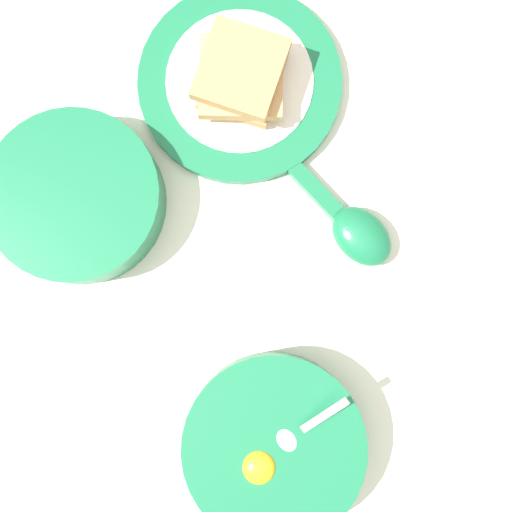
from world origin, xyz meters
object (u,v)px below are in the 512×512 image
Objects in this scene: toast_sandwich at (242,75)px; congee_bowl at (77,198)px; toast_plate at (240,83)px; egg_bowl at (274,445)px; soup_spoon at (353,228)px.

toast_sandwich is 0.21m from congee_bowl.
congee_bowl is (0.00, -0.21, 0.02)m from toast_plate.
toast_plate is at bearing 148.63° from egg_bowl.
toast_sandwich is 0.20m from soup_spoon.
egg_bowl is 0.32m from congee_bowl.
toast_sandwich is (-0.32, 0.20, 0.01)m from egg_bowl.
toast_sandwich is 0.69× the size of congee_bowl.
toast_sandwich is (0.00, 0.00, 0.03)m from toast_plate.
toast_plate is 1.24× the size of congee_bowl.
soup_spoon is at bearing 0.25° from toast_sandwich.
congee_bowl is (-0.19, -0.21, 0.01)m from soup_spoon.
soup_spoon reaches higher than toast_plate.
egg_bowl is 0.38m from toast_sandwich.
toast_sandwich reaches higher than soup_spoon.
toast_sandwich is at bearing 148.28° from egg_bowl.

